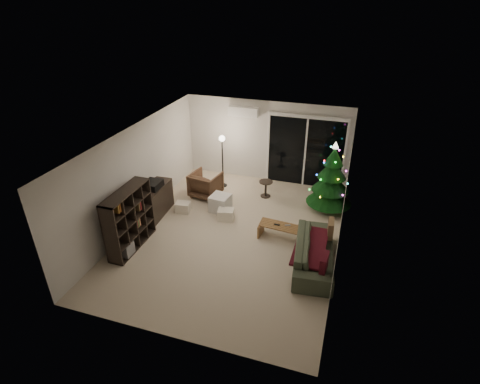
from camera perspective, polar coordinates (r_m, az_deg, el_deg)
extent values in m
plane|color=beige|center=(9.26, -1.16, -6.48)|extent=(6.50, 6.50, 0.00)
plane|color=white|center=(8.10, -1.33, 8.20)|extent=(6.50, 6.50, 0.00)
cube|color=silver|center=(11.46, 4.04, 7.65)|extent=(5.00, 0.02, 2.50)
cube|color=silver|center=(6.16, -11.28, -13.30)|extent=(5.00, 0.02, 2.50)
cube|color=silver|center=(9.63, -15.48, 2.47)|extent=(0.02, 6.50, 2.50)
cube|color=silver|center=(8.24, 15.46, -2.13)|extent=(0.02, 6.50, 2.50)
cube|color=black|center=(11.32, 9.91, 5.92)|extent=(2.20, 0.02, 2.10)
cube|color=white|center=(11.24, 0.51, 12.14)|extent=(0.90, 0.22, 0.28)
cube|color=#3F3833|center=(12.24, 9.87, 2.04)|extent=(2.60, 1.00, 0.10)
cube|color=white|center=(12.37, 10.37, 5.11)|extent=(2.20, 0.06, 1.00)
cube|color=black|center=(10.09, -12.88, -1.38)|extent=(0.55, 1.32, 0.81)
cube|color=black|center=(9.86, -13.18, 1.10)|extent=(0.41, 0.49, 0.17)
imported|color=#3D2118|center=(10.82, -5.23, 1.16)|extent=(0.89, 0.91, 0.73)
cube|color=beige|center=(10.13, -3.02, -1.69)|extent=(0.55, 0.55, 0.45)
cube|color=white|center=(10.22, -8.69, -2.29)|extent=(0.41, 0.34, 0.27)
cube|color=white|center=(9.78, -2.19, -3.43)|extent=(0.46, 0.38, 0.29)
cylinder|color=black|center=(10.82, 3.94, 0.49)|extent=(0.42, 0.42, 0.49)
cylinder|color=black|center=(11.19, -2.68, 4.53)|extent=(0.25, 0.25, 1.55)
imported|color=#3B4434|center=(8.35, 11.29, -8.97)|extent=(1.03, 2.16, 0.61)
cube|color=#54121B|center=(8.27, 10.69, -8.11)|extent=(0.65, 1.50, 0.05)
cube|color=brown|center=(8.73, 13.64, -5.43)|extent=(0.15, 0.41, 0.40)
cube|color=#54121B|center=(7.67, 12.68, -10.63)|extent=(0.15, 0.41, 0.40)
cube|color=black|center=(8.99, 5.66, -4.97)|extent=(0.14, 0.04, 0.02)
cube|color=slate|center=(8.99, 7.29, -5.05)|extent=(0.14, 0.08, 0.02)
cone|color=#0F3C15|center=(10.10, 13.78, 2.23)|extent=(1.51, 1.51, 1.96)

